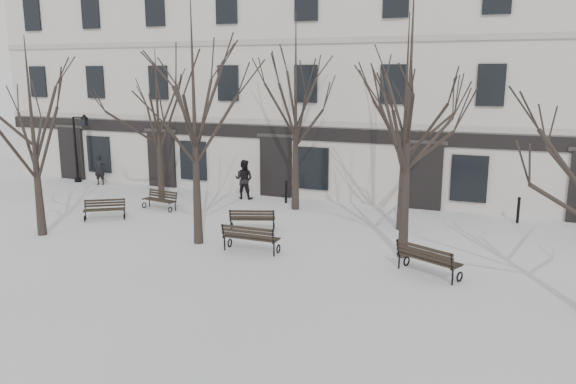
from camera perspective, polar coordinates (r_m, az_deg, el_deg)
The scene contains 18 objects.
ground at distance 18.93m, azimuth -0.87°, elevation -6.10°, with size 100.00×100.00×0.00m, color silver.
building at distance 30.36m, azimuth 8.77°, elevation 11.18°, with size 40.40×10.20×11.40m.
tree_0 at distance 22.05m, azimuth -24.64°, elevation 7.27°, with size 5.01×5.01×7.16m.
tree_1 at distance 19.27m, azimuth -9.58°, elevation 9.84°, with size 5.83×5.83×8.33m.
tree_2 at distance 17.88m, azimuth 12.27°, elevation 10.08°, with size 6.01×6.01×8.58m.
tree_4 at distance 26.89m, azimuth -13.12°, elevation 8.41°, with size 4.86×4.86×6.95m.
tree_5 at distance 24.05m, azimuth 0.79°, elevation 10.48°, with size 5.87×5.87×8.39m.
tree_6 at distance 21.23m, azimuth 11.91°, elevation 9.40°, with size 5.61×5.61×8.01m.
bench_0 at distance 24.13m, azimuth -18.13°, elevation -1.63°, with size 1.66×1.36×0.82m.
bench_1 at distance 18.78m, azimuth -3.85°, elevation -4.61°, with size 1.92×0.72×0.96m.
bench_2 at distance 17.12m, azimuth 14.00°, elevation -6.57°, with size 2.03×1.46×0.98m.
bench_3 at distance 25.26m, azimuth -12.85°, elevation -0.72°, with size 1.71×0.86×0.83m.
bench_4 at distance 21.34m, azimuth -3.65°, elevation -2.71°, with size 1.80×1.16×0.86m.
lamp_post at distance 32.54m, azimuth -20.48°, elevation 4.66°, with size 1.16×0.43×3.72m.
bollard_a at distance 25.77m, azimuth -0.20°, elevation 0.09°, with size 0.13×0.13×1.05m.
bollard_b at distance 24.15m, azimuth 22.36°, elevation -1.62°, with size 0.14×0.14×1.07m.
pedestrian_a at distance 31.79m, azimuth -18.48°, elevation 0.71°, with size 0.60×0.39×1.64m, color black.
pedestrian_b at distance 26.89m, azimuth -4.46°, elevation -0.67°, with size 0.91×0.71×1.88m, color black.
Camera 1 is at (6.96, -16.59, 5.88)m, focal length 35.00 mm.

